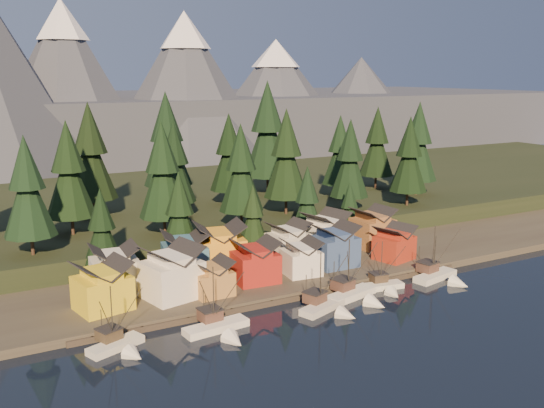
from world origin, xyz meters
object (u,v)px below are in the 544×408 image
boat_3 (328,300)px  boat_5 (385,280)px  house_front_0 (102,284)px  house_back_0 (114,268)px  house_back_1 (185,254)px  boat_0 (119,337)px  house_front_1 (172,270)px  boat_6 (441,270)px  boat_1 (220,321)px  boat_4 (356,288)px

boat_3 → boat_5: (15.77, 3.80, -0.23)m
house_front_0 → house_back_0: house_back_0 is taller
boat_5 → house_back_1: bearing=156.2°
boat_0 → house_front_1: size_ratio=1.01×
boat_0 → boat_3: size_ratio=0.94×
boat_3 → boat_6: boat_6 is taller
boat_5 → house_front_1: 40.92m
boat_6 → house_front_1: (-52.27, 13.38, 4.25)m
boat_0 → boat_1: size_ratio=0.90×
house_front_0 → boat_5: bearing=-25.0°
boat_5 → house_back_0: bearing=166.0°
boat_1 → boat_3: (20.38, -0.87, 0.11)m
boat_1 → house_front_0: (-15.00, 15.58, 3.85)m
boat_3 → house_front_0: size_ratio=1.19×
house_front_1 → boat_6: bearing=-27.3°
boat_5 → house_front_1: (-38.73, 12.42, 4.55)m
boat_5 → boat_6: (13.54, -0.97, 0.29)m
boat_3 → boat_5: bearing=-6.4°
house_front_1 → boat_5: bearing=-30.7°
boat_4 → house_back_0: 44.94m
boat_3 → house_front_1: house_front_1 is taller
boat_5 → house_front_0: bearing=175.0°
boat_3 → house_back_1: 30.69m
boat_5 → house_front_1: size_ratio=0.95×
boat_3 → boat_5: size_ratio=1.12×
boat_3 → boat_4: bearing=-3.1°
house_front_1 → boat_4: bearing=-37.0°
house_back_1 → boat_0: bearing=-119.0°
boat_4 → house_back_1: boat_4 is taller
boat_5 → boat_6: boat_6 is taller
boat_0 → boat_6: 65.70m
boat_0 → house_back_1: bearing=29.2°
house_back_0 → house_back_1: house_back_1 is taller
boat_3 → boat_6: bearing=-14.4°
boat_6 → house_front_0: (-64.69, 13.61, 3.67)m
boat_4 → boat_5: size_ratio=1.19×
house_back_0 → house_front_1: bearing=-37.9°
boat_6 → boat_3: bearing=173.5°
boat_0 → boat_6: (65.70, 0.51, 0.15)m
boat_6 → house_back_0: 64.36m
boat_0 → house_front_0: bearing=65.3°
boat_0 → boat_4: (44.30, 0.07, 0.14)m
boat_5 → house_back_0: (-47.18, 20.00, 4.18)m
boat_0 → boat_3: bearing=-24.3°
boat_3 → house_front_0: (-35.38, 16.45, 3.74)m
boat_0 → boat_4: 44.30m
boat_1 → boat_5: 36.27m
house_front_1 → boat_0: bearing=-146.9°
boat_0 → boat_3: 36.46m
house_back_1 → house_front_1: bearing=-111.8°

